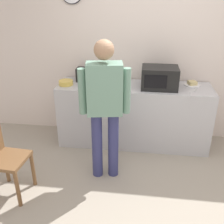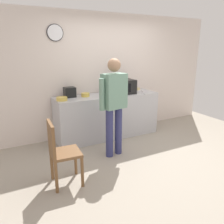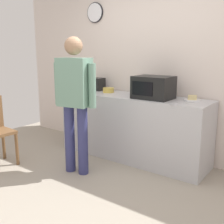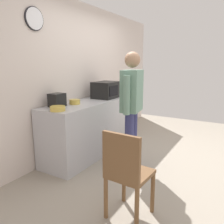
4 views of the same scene
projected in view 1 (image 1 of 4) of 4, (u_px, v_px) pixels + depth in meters
The scene contains 12 objects.
ground_plane at pixel (145, 196), 3.04m from camera, with size 6.00×6.00×0.00m, color #9E9384.
back_wall at pixel (151, 55), 3.94m from camera, with size 5.40×0.13×2.60m.
kitchen_counter at pixel (133, 115), 3.97m from camera, with size 2.22×0.62×0.93m, color #B7B7BC.
microwave at pixel (160, 78), 3.64m from camera, with size 0.50×0.39×0.30m.
sandwich_plate at pixel (192, 84), 3.79m from camera, with size 0.23×0.23×0.07m.
salad_bowl at pixel (103, 81), 3.86m from camera, with size 0.17×0.17×0.07m, color gold.
cereal_bowl at pixel (66, 83), 3.81m from camera, with size 0.21×0.21×0.07m, color gold.
toaster at pixel (84, 74), 3.95m from camera, with size 0.22×0.18×0.20m, color black.
fork_utensil at pixel (196, 90), 3.62m from camera, with size 0.17×0.02×0.01m, color silver.
spoon_utensil at pixel (190, 95), 3.44m from camera, with size 0.17×0.02×0.01m, color silver.
person_standing at pixel (105, 103), 3.00m from camera, with size 0.58×0.30×1.72m.
wooden_chair at pixel (1, 155), 2.90m from camera, with size 0.43×0.43×0.94m.
Camera 1 is at (-0.08, -2.38, 2.17)m, focal length 41.98 mm.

